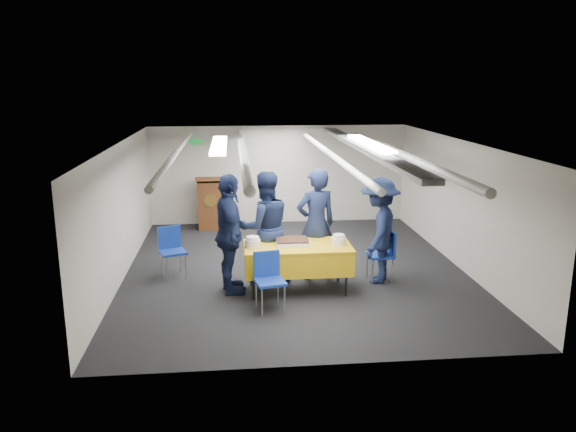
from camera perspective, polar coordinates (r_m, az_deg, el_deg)
The scene contains 14 objects.
ground at distance 10.20m, azimuth 0.71°, elevation -5.45°, with size 7.00×7.00×0.00m, color black.
room_shell at distance 10.16m, azimuth 1.01°, elevation 5.02°, with size 6.00×7.00×2.30m.
serving_table at distance 9.06m, azimuth 0.98°, elevation -4.23°, with size 1.71×0.91×0.77m.
sheet_cake at distance 9.02m, azimuth 0.42°, elevation -2.61°, with size 0.53×0.41×0.09m.
plate_stack_left at distance 8.87m, azimuth -3.59°, elevation -2.68°, with size 0.24×0.24×0.17m.
plate_stack_right at distance 9.02m, azimuth 5.17°, elevation -2.44°, with size 0.23×0.23×0.17m.
podium at distance 12.92m, azimuth -7.88°, elevation 1.38°, with size 0.62×0.53×1.25m.
chair_near at distance 8.37m, azimuth -1.99°, elevation -5.97°, with size 0.50×0.50×0.87m.
chair_right at distance 9.66m, azimuth 9.83°, elevation -3.44°, with size 0.43×0.43×0.87m.
chair_left at distance 9.96m, azimuth -11.77°, elevation -3.02°, with size 0.54×0.54×0.87m.
sailor_a at distance 9.52m, azimuth 2.86°, elevation -0.83°, with size 0.70×0.46×1.92m, color black.
sailor_b at distance 9.37m, azimuth -2.37°, elevation -1.16°, with size 0.92×0.72×1.89m, color black.
sailor_c at distance 8.90m, azimuth -5.96°, elevation -1.88°, with size 1.13×0.47×1.94m, color black.
sailor_d at distance 9.49m, azimuth 9.22°, elevation -1.45°, with size 1.16×0.66×1.79m, color black.
Camera 1 is at (-1.09, -9.57, 3.36)m, focal length 35.00 mm.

